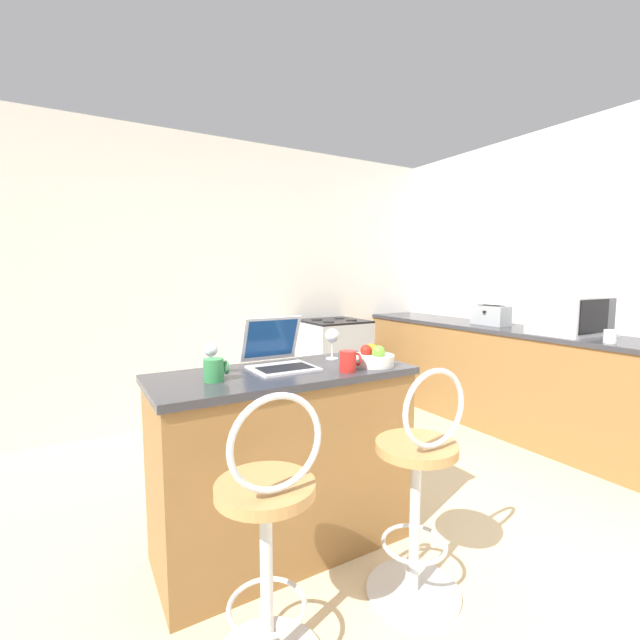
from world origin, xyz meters
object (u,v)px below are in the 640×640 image
at_px(bar_stool_near, 268,542).
at_px(toaster, 491,315).
at_px(mug_green, 214,370).
at_px(mug_white, 610,336).
at_px(wine_glass_tall, 211,352).
at_px(microwave, 570,314).
at_px(stove_range, 334,364).
at_px(fruit_bowl, 373,358).
at_px(mug_red, 349,361).
at_px(laptop, 278,355).
at_px(bar_stool_far, 418,491).
at_px(wine_glass_short, 332,337).

relative_size(bar_stool_near, toaster, 3.15).
bearing_deg(mug_green, mug_white, -7.28).
bearing_deg(wine_glass_tall, microwave, -1.22).
height_order(wine_glass_tall, mug_green, wine_glass_tall).
relative_size(bar_stool_near, stove_range, 1.10).
bearing_deg(wine_glass_tall, fruit_bowl, -14.85).
distance_m(microwave, mug_red, 2.20).
xyz_separation_m(toaster, mug_red, (-2.17, -0.89, -0.04)).
bearing_deg(mug_white, mug_red, 174.53).
height_order(laptop, stove_range, laptop).
relative_size(bar_stool_far, microwave, 1.88).
bearing_deg(fruit_bowl, wine_glass_short, 110.59).
xyz_separation_m(mug_red, fruit_bowl, (0.18, 0.05, -0.01)).
height_order(toaster, stove_range, toaster).
bearing_deg(laptop, mug_green, -161.43).
height_order(stove_range, wine_glass_tall, wine_glass_tall).
bearing_deg(wine_glass_tall, bar_stool_far, -44.99).
bearing_deg(stove_range, toaster, -46.25).
bearing_deg(microwave, mug_white, -116.94).
height_order(fruit_bowl, wine_glass_tall, wine_glass_tall).
bearing_deg(fruit_bowl, mug_green, 173.37).
bearing_deg(mug_green, bar_stool_far, -38.91).
height_order(laptop, mug_green, laptop).
relative_size(bar_stool_far, fruit_bowl, 4.77).
bearing_deg(bar_stool_far, fruit_bowl, 76.68).
relative_size(laptop, stove_range, 0.35).
xyz_separation_m(wine_glass_short, mug_green, (-0.70, -0.15, -0.07)).
bearing_deg(toaster, mug_green, -164.85).
bearing_deg(mug_red, laptop, 133.86).
relative_size(mug_white, mug_green, 0.92).
relative_size(toaster, wine_glass_tall, 2.10).
bearing_deg(bar_stool_near, microwave, 12.20).
height_order(mug_white, mug_green, mug_green).
height_order(laptop, toaster, laptop).
relative_size(toaster, mug_green, 3.02).
bearing_deg(wine_glass_tall, toaster, 13.04).
bearing_deg(bar_stool_near, wine_glass_short, 45.53).
distance_m(bar_stool_near, mug_white, 2.65).
xyz_separation_m(bar_stool_far, mug_white, (1.92, 0.22, 0.48)).
bearing_deg(mug_red, wine_glass_tall, 156.67).
bearing_deg(mug_red, wine_glass_short, 73.18).
bearing_deg(mug_red, microwave, 5.09).
bearing_deg(mug_white, bar_stool_far, -173.53).
bearing_deg(microwave, bar_stool_far, -164.08).
bearing_deg(microwave, fruit_bowl, -175.86).
bearing_deg(mug_green, toaster, 15.15).
distance_m(microwave, fruit_bowl, 2.02).
bearing_deg(wine_glass_short, toaster, 16.02).
relative_size(toaster, mug_white, 3.30).
bearing_deg(stove_range, microwave, -59.37).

